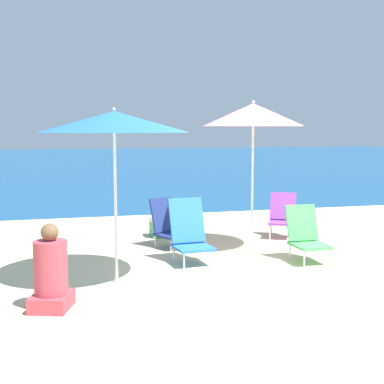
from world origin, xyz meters
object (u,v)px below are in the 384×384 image
beach_chair_blue (190,233)px  beach_chair_green (306,234)px  beach_chair_purple (282,214)px  beach_umbrella_pink (253,115)px  beach_chair_navy (168,224)px  cooler_box (163,226)px  beach_umbrella_blue (114,122)px  person_seated_near (51,275)px

beach_chair_blue → beach_chair_green: bearing=-17.4°
beach_chair_purple → beach_chair_green: beach_chair_green is taller
beach_chair_blue → beach_umbrella_pink: bearing=18.4°
beach_chair_navy → cooler_box: beach_chair_navy is taller
beach_umbrella_blue → beach_umbrella_pink: (2.21, 1.21, 0.13)m
beach_chair_green → beach_umbrella_pink: bearing=119.8°
cooler_box → beach_umbrella_blue: bearing=-113.3°
beach_chair_blue → beach_umbrella_blue: bearing=-151.8°
beach_umbrella_pink → cooler_box: 2.58m
beach_umbrella_blue → beach_chair_blue: bearing=33.3°
beach_chair_purple → cooler_box: size_ratio=1.74×
beach_umbrella_pink → beach_chair_green: beach_umbrella_pink is taller
beach_umbrella_blue → beach_chair_blue: (1.10, 0.72, -1.52)m
beach_chair_navy → beach_chair_green: beach_chair_green is taller
beach_chair_navy → beach_chair_green: 2.18m
beach_umbrella_blue → beach_umbrella_pink: 2.52m
beach_chair_navy → beach_chair_green: bearing=-64.6°
beach_umbrella_blue → cooler_box: 3.32m
beach_chair_blue → person_seated_near: size_ratio=0.98×
beach_chair_blue → cooler_box: 1.88m
beach_chair_blue → person_seated_near: 2.42m
beach_chair_blue → person_seated_near: person_seated_near is taller
beach_chair_purple → beach_chair_blue: beach_chair_blue is taller
beach_umbrella_blue → person_seated_near: size_ratio=2.34×
beach_umbrella_blue → beach_chair_blue: size_ratio=2.38×
beach_umbrella_pink → beach_chair_navy: beach_umbrella_pink is taller
beach_umbrella_pink → cooler_box: size_ratio=5.21×
beach_chair_green → cooler_box: (-1.59, 2.21, -0.20)m
beach_umbrella_pink → person_seated_near: size_ratio=2.53×
beach_umbrella_blue → cooler_box: (1.11, 2.59, -1.76)m
beach_umbrella_blue → beach_chair_navy: size_ratio=2.75×
cooler_box → beach_chair_green: bearing=-54.3°
beach_umbrella_blue → beach_chair_purple: 3.98m
beach_chair_purple → beach_umbrella_pink: bearing=-109.7°
beach_umbrella_pink → beach_umbrella_blue: bearing=-151.4°
person_seated_near → cooler_box: (1.88, 3.40, -0.19)m
beach_chair_navy → beach_chair_green: (1.69, -1.38, 0.02)m
beach_chair_purple → cooler_box: 2.07m
beach_umbrella_pink → cooler_box: (-1.10, 1.38, -1.88)m
person_seated_near → beach_chair_purple: bearing=54.7°
cooler_box → person_seated_near: bearing=-119.0°
beach_chair_purple → cooler_box: beach_chair_purple is taller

